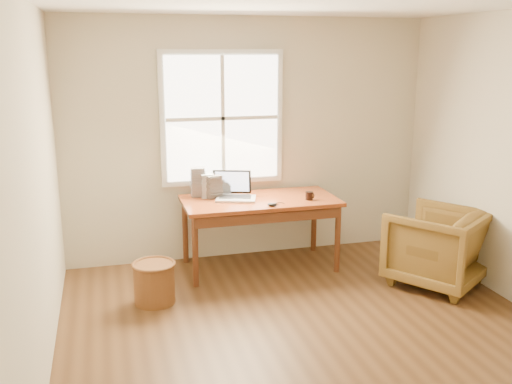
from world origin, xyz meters
TOP-DOWN VIEW (x-y plane):
  - room_shell at (-0.02, 0.16)m, footprint 4.04×4.54m
  - desk at (0.00, 1.80)m, footprint 1.60×0.80m
  - armchair at (1.55, 0.92)m, footprint 1.14×1.15m
  - wicker_stool at (-1.16, 1.19)m, footprint 0.48×0.48m
  - laptop at (-0.25, 1.83)m, footprint 0.54×0.55m
  - mouse at (0.04, 1.49)m, footprint 0.12×0.09m
  - coffee_mug at (0.48, 1.63)m, footprint 0.08×0.08m
  - cd_stack_a at (-0.51, 2.00)m, footprint 0.14×0.13m
  - cd_stack_b at (-0.46, 1.97)m, footprint 0.19×0.18m
  - cd_stack_c at (-0.60, 2.06)m, footprint 0.15×0.13m
  - cd_stack_d at (-0.33, 2.08)m, footprint 0.16×0.14m

SIDE VIEW (x-z plane):
  - wicker_stool at x=-1.16m, z-range 0.00..0.37m
  - armchair at x=1.55m, z-range 0.00..0.76m
  - desk at x=0.00m, z-range 0.71..0.75m
  - mouse at x=0.04m, z-range 0.75..0.78m
  - coffee_mug at x=0.48m, z-range 0.75..0.84m
  - cd_stack_d at x=-0.33m, z-range 0.75..0.94m
  - cd_stack_b at x=-0.46m, z-range 0.75..0.99m
  - cd_stack_a at x=-0.51m, z-range 0.75..1.00m
  - cd_stack_c at x=-0.60m, z-range 0.75..1.06m
  - laptop at x=-0.25m, z-range 0.75..1.07m
  - room_shell at x=-0.02m, z-range 0.00..2.64m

